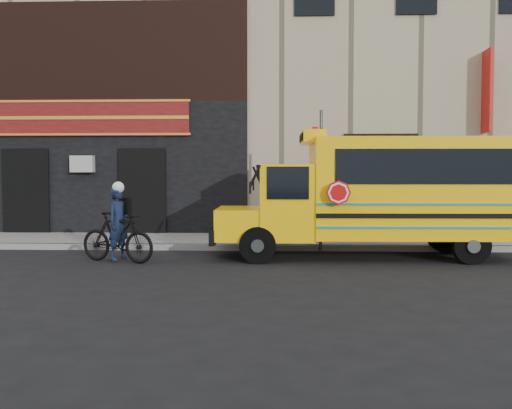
{
  "coord_description": "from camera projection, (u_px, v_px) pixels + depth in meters",
  "views": [
    {
      "loc": [
        0.98,
        -11.79,
        1.93
      ],
      "look_at": [
        0.41,
        1.85,
        1.21
      ],
      "focal_mm": 40.0,
      "sensor_mm": 36.0,
      "label": 1
    }
  ],
  "objects": [
    {
      "name": "ground",
      "position": [
        233.0,
        267.0,
        11.9
      ],
      "size": [
        120.0,
        120.0,
        0.0
      ],
      "primitive_type": "plane",
      "color": "black",
      "rests_on": "ground"
    },
    {
      "name": "curb",
      "position": [
        241.0,
        247.0,
        14.49
      ],
      "size": [
        40.0,
        0.2,
        0.15
      ],
      "primitive_type": "cube",
      "color": "gray",
      "rests_on": "ground"
    },
    {
      "name": "sidewalk",
      "position": [
        245.0,
        241.0,
        15.99
      ],
      "size": [
        40.0,
        3.0,
        0.15
      ],
      "primitive_type": "cube",
      "color": "gray",
      "rests_on": "ground"
    },
    {
      "name": "building",
      "position": [
        253.0,
        66.0,
        22.02
      ],
      "size": [
        20.0,
        10.7,
        12.0
      ],
      "color": "tan",
      "rests_on": "sidewalk"
    },
    {
      "name": "school_bus",
      "position": [
        380.0,
        193.0,
        13.19
      ],
      "size": [
        6.94,
        2.5,
        2.92
      ],
      "color": "black",
      "rests_on": "ground"
    },
    {
      "name": "sign_pole",
      "position": [
        321.0,
        175.0,
        14.1
      ],
      "size": [
        0.08,
        0.31,
        3.52
      ],
      "color": "#373D3A",
      "rests_on": "ground"
    },
    {
      "name": "bicycle",
      "position": [
        117.0,
        237.0,
        12.51
      ],
      "size": [
        1.91,
        1.12,
        1.11
      ],
      "primitive_type": "imported",
      "rotation": [
        0.0,
        0.0,
        1.22
      ],
      "color": "black",
      "rests_on": "ground"
    },
    {
      "name": "cyclist",
      "position": [
        119.0,
        225.0,
        12.57
      ],
      "size": [
        0.61,
        0.7,
        1.61
      ],
      "primitive_type": "imported",
      "rotation": [
        0.0,
        0.0,
        1.09
      ],
      "color": "black",
      "rests_on": "ground"
    }
  ]
}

